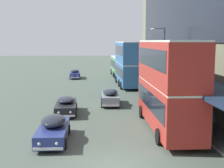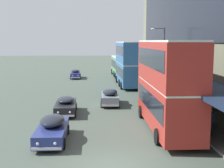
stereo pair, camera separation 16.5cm
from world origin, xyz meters
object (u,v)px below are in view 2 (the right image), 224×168
object	(u,v)px
transit_bus_kerbside_rear	(167,82)
pedestrian_at_kerb	(210,120)
sedan_far_back	(110,97)
street_lamp	(162,58)
transit_bus_kerbside_front	(121,65)
sedan_second_mid	(76,74)
sedan_second_near	(52,129)
sedan_lead_near	(66,105)
transit_bus_kerbside_far	(128,62)

from	to	relation	value
transit_bus_kerbside_rear	pedestrian_at_kerb	xyz separation A→B (m)	(2.37, -2.11, -2.20)
sedan_far_back	pedestrian_at_kerb	xyz separation A→B (m)	(5.82, -10.99, 0.40)
sedan_far_back	street_lamp	bearing A→B (deg)	22.98
transit_bus_kerbside_front	sedan_far_back	size ratio (longest dim) A/B	2.57
sedan_second_mid	pedestrian_at_kerb	xyz separation A→B (m)	(10.36, -33.49, 0.43)
transit_bus_kerbside_rear	pedestrian_at_kerb	distance (m)	3.86
sedan_far_back	transit_bus_kerbside_front	bearing A→B (deg)	82.29
sedan_second_near	sedan_second_mid	bearing A→B (deg)	90.51
sedan_lead_near	transit_bus_kerbside_far	bearing A→B (deg)	66.15
sedan_second_near	transit_bus_kerbside_front	bearing A→B (deg)	78.01
transit_bus_kerbside_far	sedan_second_near	world-z (taller)	transit_bus_kerbside_far
transit_bus_kerbside_far	sedan_far_back	world-z (taller)	transit_bus_kerbside_far
sedan_lead_near	sedan_second_near	bearing A→B (deg)	-91.69
transit_bus_kerbside_front	sedan_lead_near	size ratio (longest dim) A/B	2.37
transit_bus_kerbside_front	pedestrian_at_kerb	distance (m)	36.02
pedestrian_at_kerb	street_lamp	world-z (taller)	street_lamp
transit_bus_kerbside_far	sedan_second_near	distance (m)	25.29
sedan_second_mid	street_lamp	size ratio (longest dim) A/B	0.64
transit_bus_kerbside_front	sedan_lead_near	xyz separation A→B (m)	(-7.40, -28.41, -1.23)
sedan_second_mid	transit_bus_kerbside_far	bearing A→B (deg)	-50.28
transit_bus_kerbside_far	street_lamp	world-z (taller)	street_lamp
sedan_far_back	pedestrian_at_kerb	bearing A→B (deg)	-62.10
sedan_far_back	transit_bus_kerbside_rear	bearing A→B (deg)	-68.77
transit_bus_kerbside_front	transit_bus_kerbside_rear	world-z (taller)	transit_bus_kerbside_rear
sedan_second_mid	street_lamp	bearing A→B (deg)	-63.06
transit_bus_kerbside_far	pedestrian_at_kerb	distance (m)	24.29
sedan_far_back	sedan_lead_near	size ratio (longest dim) A/B	0.92
sedan_second_mid	street_lamp	distance (m)	22.85
transit_bus_kerbside_far	transit_bus_kerbside_front	bearing A→B (deg)	89.62
transit_bus_kerbside_front	transit_bus_kerbside_rear	xyz separation A→B (m)	(0.08, -33.82, 1.42)
sedan_far_back	pedestrian_at_kerb	size ratio (longest dim) A/B	2.39
transit_bus_kerbside_rear	pedestrian_at_kerb	bearing A→B (deg)	-41.67
sedan_second_near	sedan_second_mid	distance (m)	33.44
sedan_far_back	pedestrian_at_kerb	distance (m)	12.45
sedan_second_mid	street_lamp	xyz separation A→B (m)	(10.21, -20.09, 3.72)
sedan_second_near	pedestrian_at_kerb	xyz separation A→B (m)	(10.06, -0.06, 0.40)
sedan_second_mid	sedan_lead_near	distance (m)	25.99
transit_bus_kerbside_rear	sedan_lead_near	xyz separation A→B (m)	(-7.47, 5.40, -2.65)
transit_bus_kerbside_far	sedan_second_near	xyz separation A→B (m)	(-7.54, -24.01, -2.52)
sedan_far_back	sedan_second_near	bearing A→B (deg)	-111.20
transit_bus_kerbside_front	street_lamp	bearing A→B (deg)	-84.18
sedan_second_near	sedan_lead_near	size ratio (longest dim) A/B	1.04
transit_bus_kerbside_front	street_lamp	xyz separation A→B (m)	(2.30, -22.53, 2.51)
sedan_second_mid	sedan_second_near	bearing A→B (deg)	-89.49
transit_bus_kerbside_rear	sedan_second_near	size ratio (longest dim) A/B	2.08
sedan_far_back	sedan_second_mid	distance (m)	22.95
sedan_lead_near	sedan_far_back	bearing A→B (deg)	40.88
transit_bus_kerbside_rear	sedan_lead_near	size ratio (longest dim) A/B	2.15
transit_bus_kerbside_front	transit_bus_kerbside_rear	size ratio (longest dim) A/B	1.10
transit_bus_kerbside_front	transit_bus_kerbside_far	world-z (taller)	transit_bus_kerbside_far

